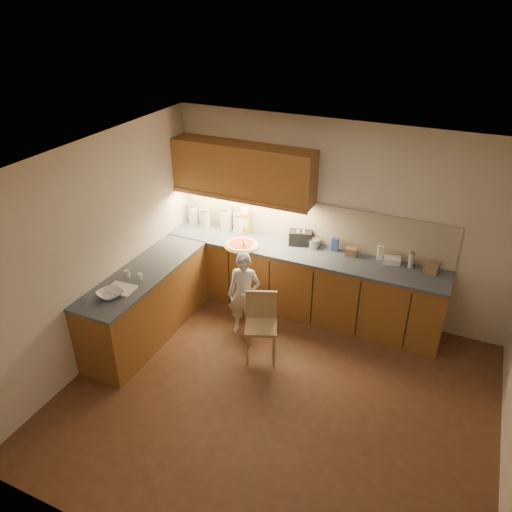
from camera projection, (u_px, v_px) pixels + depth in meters
name	position (u px, v px, depth m)	size (l,w,h in m)	color
room	(281.00, 266.00, 4.66)	(4.54, 4.50, 2.62)	#55311D
l_counter	(249.00, 288.00, 6.57)	(3.77, 2.62, 0.92)	#98632C
backsplash	(310.00, 223.00, 6.60)	(3.75, 0.02, 0.58)	beige
upper_cabinets	(243.00, 171.00, 6.49)	(1.95, 0.36, 0.73)	#98632C
pizza_on_board	(242.00, 245.00, 6.62)	(0.46, 0.46, 0.19)	tan
child	(244.00, 295.00, 6.24)	(0.41, 0.27, 1.14)	silver
wooden_chair	(261.00, 320.00, 5.92)	(0.49, 0.49, 0.83)	tan
mixing_bowl	(110.00, 294.00, 5.56)	(0.28, 0.28, 0.07)	white
canister_a	(193.00, 214.00, 7.20)	(0.15, 0.15, 0.29)	white
canister_b	(205.00, 218.00, 7.09)	(0.16, 0.16, 0.28)	beige
canister_c	(226.00, 218.00, 7.02)	(0.18, 0.18, 0.34)	white
canister_d	(239.00, 222.00, 6.96)	(0.17, 0.17, 0.28)	white
oil_jug	(246.00, 221.00, 6.92)	(0.13, 0.10, 0.37)	#B19823
toaster	(301.00, 238.00, 6.64)	(0.34, 0.25, 0.20)	black
steel_pot	(314.00, 243.00, 6.57)	(0.16, 0.16, 0.13)	#A2A1A6
blue_box	(335.00, 244.00, 6.49)	(0.09, 0.06, 0.18)	#374EA5
card_box_a	(351.00, 252.00, 6.39)	(0.15, 0.10, 0.10)	tan
white_bottle	(380.00, 253.00, 6.28)	(0.06, 0.06, 0.19)	white
flat_pack	(392.00, 260.00, 6.21)	(0.20, 0.14, 0.08)	white
tall_jar	(411.00, 260.00, 6.09)	(0.07, 0.07, 0.21)	beige
card_box_b	(431.00, 267.00, 6.01)	(0.17, 0.13, 0.13)	#9B7753
dough_cloth	(121.00, 289.00, 5.69)	(0.31, 0.24, 0.02)	white
spice_jar_a	(127.00, 273.00, 5.93)	(0.06, 0.06, 0.08)	silver
spice_jar_b	(140.00, 276.00, 5.88)	(0.06, 0.06, 0.08)	white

